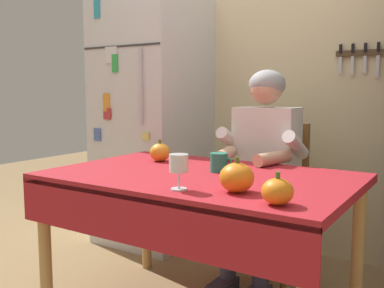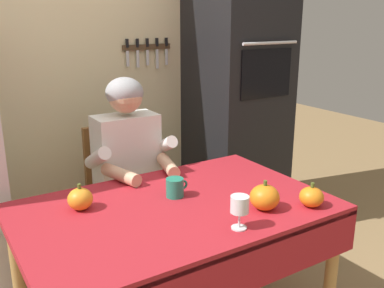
% 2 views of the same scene
% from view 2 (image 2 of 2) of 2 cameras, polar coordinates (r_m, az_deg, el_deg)
% --- Properties ---
extents(back_wall_assembly, '(3.70, 0.13, 2.60)m').
position_cam_2_polar(back_wall_assembly, '(3.00, -13.81, 10.86)').
color(back_wall_assembly, beige).
rests_on(back_wall_assembly, ground).
extents(wall_oven, '(0.60, 0.64, 2.10)m').
position_cam_2_polar(wall_oven, '(3.20, 5.94, 7.05)').
color(wall_oven, black).
rests_on(wall_oven, ground).
extents(dining_table, '(1.40, 0.90, 0.74)m').
position_cam_2_polar(dining_table, '(2.02, -1.92, -10.40)').
color(dining_table, tan).
rests_on(dining_table, ground).
extents(chair_behind_person, '(0.40, 0.40, 0.93)m').
position_cam_2_polar(chair_behind_person, '(2.75, -9.33, -6.37)').
color(chair_behind_person, brown).
rests_on(chair_behind_person, ground).
extents(seated_person, '(0.47, 0.55, 1.25)m').
position_cam_2_polar(seated_person, '(2.51, -7.86, -3.06)').
color(seated_person, '#38384C').
rests_on(seated_person, ground).
extents(coffee_mug, '(0.11, 0.08, 0.09)m').
position_cam_2_polar(coffee_mug, '(2.08, -2.22, -5.71)').
color(coffee_mug, '#237F66').
rests_on(coffee_mug, dining_table).
extents(wine_glass, '(0.08, 0.08, 0.14)m').
position_cam_2_polar(wine_glass, '(1.77, 6.25, -8.05)').
color(wine_glass, white).
rests_on(wine_glass, dining_table).
extents(pumpkin_large, '(0.11, 0.11, 0.12)m').
position_cam_2_polar(pumpkin_large, '(2.00, -14.42, -6.98)').
color(pumpkin_large, orange).
rests_on(pumpkin_large, dining_table).
extents(pumpkin_medium, '(0.11, 0.11, 0.11)m').
position_cam_2_polar(pumpkin_medium, '(2.05, 15.36, -6.68)').
color(pumpkin_medium, orange).
rests_on(pumpkin_medium, dining_table).
extents(pumpkin_small, '(0.13, 0.13, 0.14)m').
position_cam_2_polar(pumpkin_small, '(1.97, 9.47, -6.89)').
color(pumpkin_small, orange).
rests_on(pumpkin_small, dining_table).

